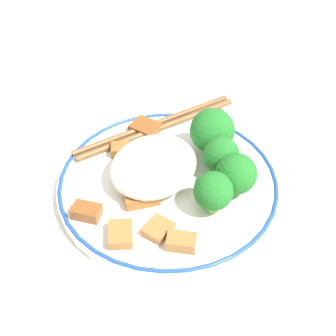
{
  "coord_description": "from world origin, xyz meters",
  "views": [
    {
      "loc": [
        0.31,
        0.23,
        0.4
      ],
      "look_at": [
        0.0,
        0.0,
        0.03
      ],
      "focal_mm": 50.0,
      "sensor_mm": 36.0,
      "label": 1
    }
  ],
  "objects": [
    {
      "name": "ground_plane",
      "position": [
        0.0,
        0.0,
        0.0
      ],
      "size": [
        3.0,
        3.0,
        0.0
      ],
      "primitive_type": "plane",
      "color": "silver"
    },
    {
      "name": "plate",
      "position": [
        0.0,
        0.0,
        0.01
      ],
      "size": [
        0.26,
        0.26,
        0.02
      ],
      "color": "white",
      "rests_on": "ground_plane"
    },
    {
      "name": "rice_mound",
      "position": [
        0.01,
        -0.02,
        0.03
      ],
      "size": [
        0.11,
        0.09,
        0.04
      ],
      "color": "white",
      "rests_on": "plate"
    },
    {
      "name": "broccoli_back_left",
      "position": [
        0.01,
        0.06,
        0.04
      ],
      "size": [
        0.04,
        0.04,
        0.05
      ],
      "color": "#7FB756",
      "rests_on": "plate"
    },
    {
      "name": "broccoli_back_center",
      "position": [
        -0.03,
        0.07,
        0.04
      ],
      "size": [
        0.05,
        0.05,
        0.05
      ],
      "color": "#7FB756",
      "rests_on": "plate"
    },
    {
      "name": "broccoli_back_right",
      "position": [
        -0.05,
        0.04,
        0.04
      ],
      "size": [
        0.04,
        0.04,
        0.05
      ],
      "color": "#7FB756",
      "rests_on": "plate"
    },
    {
      "name": "broccoli_mid_left",
      "position": [
        -0.07,
        0.01,
        0.05
      ],
      "size": [
        0.05,
        0.05,
        0.06
      ],
      "color": "#7FB756",
      "rests_on": "plate"
    },
    {
      "name": "meat_near_front",
      "position": [
        0.04,
        -0.01,
        0.02
      ],
      "size": [
        0.05,
        0.04,
        0.01
      ],
      "color": "#995B28",
      "rests_on": "plate"
    },
    {
      "name": "meat_near_left",
      "position": [
        -0.01,
        -0.07,
        0.02
      ],
      "size": [
        0.04,
        0.04,
        0.01
      ],
      "color": "#995B28",
      "rests_on": "plate"
    },
    {
      "name": "meat_near_right",
      "position": [
        -0.06,
        -0.08,
        0.02
      ],
      "size": [
        0.03,
        0.04,
        0.01
      ],
      "color": "brown",
      "rests_on": "plate"
    },
    {
      "name": "meat_near_back",
      "position": [
        0.1,
        0.01,
        0.02
      ],
      "size": [
        0.04,
        0.04,
        0.01
      ],
      "color": "#9E6633",
      "rests_on": "plate"
    },
    {
      "name": "meat_on_rice_edge",
      "position": [
        0.07,
        0.07,
        0.02
      ],
      "size": [
        0.03,
        0.04,
        0.01
      ],
      "color": "#9E6633",
      "rests_on": "plate"
    },
    {
      "name": "meat_mid_left",
      "position": [
        0.09,
        -0.04,
        0.02
      ],
      "size": [
        0.03,
        0.04,
        0.01
      ],
      "color": "brown",
      "rests_on": "plate"
    },
    {
      "name": "meat_mid_right",
      "position": [
        0.07,
        0.04,
        0.02
      ],
      "size": [
        0.03,
        0.03,
        0.01
      ],
      "color": "#9E6633",
      "rests_on": "plate"
    },
    {
      "name": "chopsticks",
      "position": [
        -0.07,
        -0.07,
        0.02
      ],
      "size": [
        0.22,
        0.11,
        0.01
      ],
      "color": "brown",
      "rests_on": "plate"
    }
  ]
}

